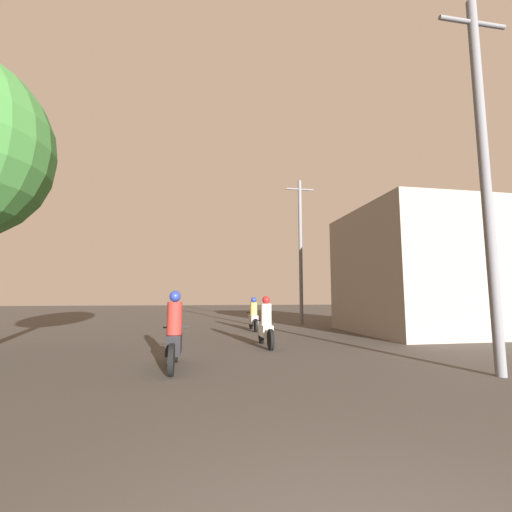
{
  "coord_description": "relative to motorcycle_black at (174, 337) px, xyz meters",
  "views": [
    {
      "loc": [
        -0.87,
        -1.13,
        1.53
      ],
      "look_at": [
        2.23,
        16.6,
        3.66
      ],
      "focal_mm": 24.0,
      "sensor_mm": 36.0,
      "label": 1
    }
  ],
  "objects": [
    {
      "name": "motorcycle_black",
      "position": [
        0.0,
        0.0,
        0.0
      ],
      "size": [
        0.6,
        2.09,
        1.65
      ],
      "rotation": [
        0.0,
        0.0,
        0.1
      ],
      "color": "black",
      "rests_on": "ground_plane"
    },
    {
      "name": "utility_pole_far",
      "position": [
        6.16,
        10.5,
        3.57
      ],
      "size": [
        1.6,
        0.2,
        8.1
      ],
      "color": "slate",
      "rests_on": "ground_plane"
    },
    {
      "name": "building_right_near",
      "position": [
        10.0,
        5.46,
        1.95
      ],
      "size": [
        5.84,
        6.09,
        5.2
      ],
      "color": "gray",
      "rests_on": "ground_plane"
    },
    {
      "name": "utility_pole_near",
      "position": [
        6.25,
        -1.84,
        3.49
      ],
      "size": [
        1.6,
        0.2,
        7.95
      ],
      "color": "slate",
      "rests_on": "ground_plane"
    },
    {
      "name": "motorcycle_white",
      "position": [
        2.58,
        2.76,
        -0.04
      ],
      "size": [
        0.6,
        2.03,
        1.54
      ],
      "rotation": [
        0.0,
        0.0,
        0.14
      ],
      "color": "black",
      "rests_on": "ground_plane"
    },
    {
      "name": "motorcycle_silver",
      "position": [
        3.03,
        7.78,
        -0.05
      ],
      "size": [
        0.6,
        1.93,
        1.5
      ],
      "rotation": [
        0.0,
        0.0,
        0.07
      ],
      "color": "black",
      "rests_on": "ground_plane"
    }
  ]
}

